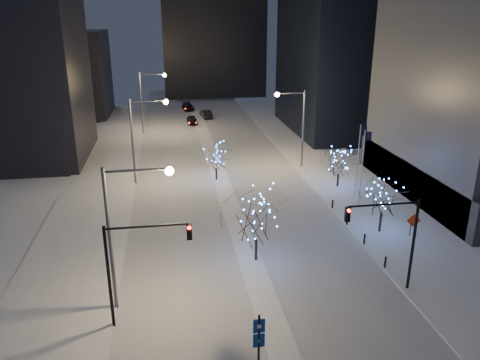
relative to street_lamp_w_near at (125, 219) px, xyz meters
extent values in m
plane|color=white|center=(8.94, -2.00, -6.50)|extent=(160.00, 160.00, 0.00)
cube|color=silver|center=(8.94, 33.00, -6.49)|extent=(20.00, 130.00, 0.02)
cube|color=white|center=(8.94, 28.00, -6.42)|extent=(2.00, 80.00, 0.15)
cube|color=white|center=(23.94, 18.00, -6.42)|extent=(10.00, 90.00, 0.15)
cube|color=white|center=(-5.06, 18.00, -6.42)|extent=(8.00, 90.00, 0.15)
cube|color=black|center=(-17.06, 68.00, 1.50)|extent=(18.00, 16.00, 16.00)
cube|color=black|center=(14.94, 90.00, 14.50)|extent=(24.00, 14.00, 42.00)
cylinder|color=#595E66|center=(-1.06, 0.00, -1.50)|extent=(0.24, 0.24, 10.00)
cylinder|color=#595E66|center=(0.94, 0.00, 3.20)|extent=(4.00, 0.16, 0.16)
sphere|color=#ECC576|center=(2.94, 0.00, 3.05)|extent=(0.56, 0.56, 0.56)
cylinder|color=#595E66|center=(-1.06, 25.00, -1.50)|extent=(0.24, 0.24, 10.00)
cylinder|color=#595E66|center=(0.94, 25.00, 3.20)|extent=(4.00, 0.16, 0.16)
sphere|color=#ECC576|center=(2.94, 25.00, 3.05)|extent=(0.56, 0.56, 0.56)
cylinder|color=#595E66|center=(-1.06, 50.00, -1.50)|extent=(0.24, 0.24, 10.00)
cylinder|color=#595E66|center=(0.94, 50.00, 3.20)|extent=(4.00, 0.16, 0.16)
sphere|color=#ECC576|center=(2.94, 50.00, 3.05)|extent=(0.56, 0.56, 0.56)
cylinder|color=#595E66|center=(19.94, 28.00, -1.50)|extent=(0.24, 0.24, 10.00)
cylinder|color=#595E66|center=(18.19, 28.00, 3.20)|extent=(3.50, 0.16, 0.16)
sphere|color=#ECC576|center=(16.44, 28.00, 3.05)|extent=(0.56, 0.56, 0.56)
cylinder|color=black|center=(-1.06, -2.00, -3.00)|extent=(0.20, 0.20, 7.00)
cylinder|color=black|center=(1.44, -2.00, 0.30)|extent=(5.00, 0.14, 0.14)
cube|color=black|center=(3.94, -2.00, -0.25)|extent=(0.32, 0.28, 1.00)
sphere|color=#FF0C05|center=(3.94, -2.18, 0.10)|extent=(0.22, 0.22, 0.22)
cylinder|color=black|center=(19.44, -1.00, -3.00)|extent=(0.20, 0.20, 7.00)
cylinder|color=black|center=(16.94, -1.00, 0.30)|extent=(5.00, 0.14, 0.14)
cube|color=black|center=(14.44, -1.00, -0.25)|extent=(0.32, 0.28, 1.00)
sphere|color=#FF0C05|center=(14.44, -1.18, 0.10)|extent=(0.22, 0.22, 0.22)
cylinder|color=silver|center=(21.94, 14.00, -2.35)|extent=(0.10, 0.10, 8.00)
cube|color=black|center=(22.29, 14.00, 1.05)|extent=(0.70, 0.03, 0.90)
cylinder|color=silver|center=(22.54, 16.50, -2.35)|extent=(0.10, 0.10, 8.00)
cube|color=black|center=(22.89, 16.50, 1.05)|extent=(0.70, 0.03, 0.90)
cylinder|color=black|center=(19.14, 2.00, -5.90)|extent=(0.16, 0.16, 0.90)
cylinder|color=black|center=(19.14, 6.00, -5.90)|extent=(0.16, 0.16, 0.90)
cylinder|color=black|center=(19.14, 10.00, -5.90)|extent=(0.16, 0.16, 0.90)
cylinder|color=black|center=(19.14, 14.00, -5.90)|extent=(0.16, 0.16, 0.90)
imported|color=black|center=(7.44, 55.97, -5.75)|extent=(1.90, 4.46, 1.50)
imported|color=black|center=(10.44, 61.14, -5.71)|extent=(2.25, 4.93, 1.57)
imported|color=black|center=(7.42, 69.57, -5.77)|extent=(2.69, 5.25, 1.46)
cylinder|color=black|center=(9.44, 4.75, -5.43)|extent=(0.22, 0.22, 1.83)
cylinder|color=black|center=(8.44, 24.60, -5.64)|extent=(0.22, 0.22, 1.42)
cylinder|color=black|center=(21.54, 8.17, -5.43)|extent=(0.22, 0.22, 1.84)
cylinder|color=black|center=(21.96, 20.18, -5.62)|extent=(0.22, 0.22, 1.46)
cylinder|color=black|center=(7.25, -7.34, -4.67)|extent=(0.13, 0.13, 3.66)
cube|color=#0E439A|center=(7.25, -7.34, -3.52)|extent=(0.65, 0.12, 0.84)
cube|color=#0E439A|center=(7.25, -7.34, -4.46)|extent=(0.65, 0.12, 0.84)
cylinder|color=black|center=(23.77, 6.85, -5.73)|extent=(0.07, 0.07, 1.24)
cylinder|color=black|center=(24.22, 6.85, -5.73)|extent=(0.07, 0.07, 1.24)
cube|color=#EA3C0C|center=(23.99, 6.85, -4.88)|extent=(1.27, 0.23, 1.28)
camera|label=1|loc=(2.95, -27.92, 12.19)|focal=35.00mm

